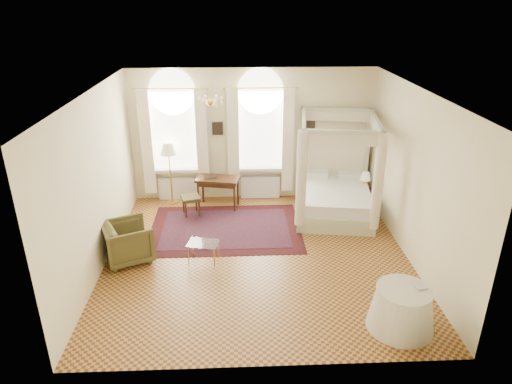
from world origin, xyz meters
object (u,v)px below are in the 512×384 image
floor_lamp (169,152)px  stool (191,199)px  canopy_bed (335,194)px  nightstand (362,196)px  side_table (402,308)px  armchair (128,242)px  coffee_table (203,245)px  writing_desk (218,182)px

floor_lamp → stool: bearing=-53.0°
stool → floor_lamp: floor_lamp is taller
canopy_bed → floor_lamp: 4.13m
nightstand → side_table: 4.58m
stool → side_table: 5.57m
nightstand → stool: size_ratio=1.07×
floor_lamp → side_table: size_ratio=1.52×
armchair → side_table: (4.70, -2.22, -0.05)m
canopy_bed → side_table: (0.24, -4.08, -0.19)m
armchair → coffee_table: 1.48m
coffee_table → stool: bearing=101.4°
floor_lamp → nightstand: bearing=-4.7°
writing_desk → stool: bearing=-146.4°
stool → coffee_table: bearing=-78.6°
coffee_table → nightstand: bearing=32.9°
canopy_bed → armchair: canopy_bed is taller
coffee_table → side_table: bearing=-33.2°
nightstand → writing_desk: (-3.56, 0.09, 0.38)m
canopy_bed → floor_lamp: size_ratio=1.52×
armchair → side_table: armchair is taller
canopy_bed → side_table: size_ratio=2.31×
nightstand → stool: (-4.20, -0.33, 0.12)m
coffee_table → armchair: bearing=175.6°
nightstand → coffee_table: size_ratio=0.82×
writing_desk → armchair: 2.96m
canopy_bed → side_table: canopy_bed is taller
canopy_bed → nightstand: canopy_bed is taller
canopy_bed → coffee_table: (-2.98, -1.97, -0.17)m
floor_lamp → side_table: bearing=-49.7°
canopy_bed → stool: canopy_bed is taller
armchair → writing_desk: bearing=-59.0°
canopy_bed → nightstand: 0.96m
writing_desk → stool: (-0.64, -0.43, -0.26)m
side_table → floor_lamp: bearing=130.3°
coffee_table → floor_lamp: size_ratio=0.42×
coffee_table → side_table: (3.22, -2.11, -0.02)m
writing_desk → floor_lamp: floor_lamp is taller
canopy_bed → nightstand: size_ratio=4.40×
armchair → floor_lamp: size_ratio=0.56×
writing_desk → side_table: writing_desk is taller
canopy_bed → side_table: 4.09m
canopy_bed → writing_desk: canopy_bed is taller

